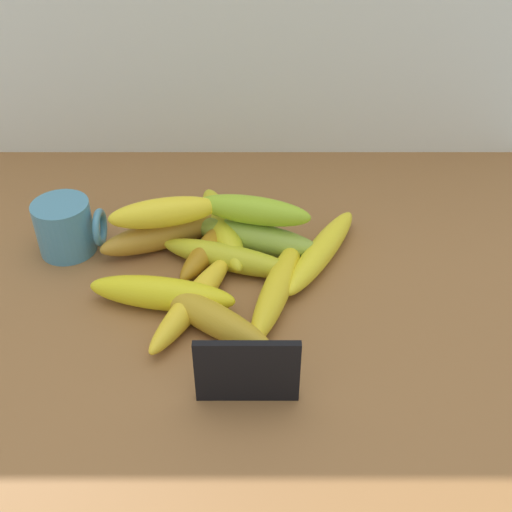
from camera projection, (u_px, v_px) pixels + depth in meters
The scene contains 15 objects.
counter_top at pixel (199, 300), 81.45cm from camera, with size 110.00×76.00×3.00cm, color brown.
chalkboard_sign at pixel (246, 373), 64.37cm from camera, with size 11.00×1.80×8.40cm.
coffee_mug at pixel (64, 228), 85.29cm from camera, with size 9.31×7.81×7.67cm.
banana_0 at pixel (253, 238), 86.21cm from camera, with size 19.35×4.37×4.37cm, color #8CA938.
banana_1 at pixel (275, 288), 78.39cm from camera, with size 20.28×3.53×3.53cm, color yellow.
banana_2 at pixel (228, 258), 83.14cm from camera, with size 19.76×3.66×3.66cm, color gold.
banana_3 at pixel (191, 302), 76.52cm from camera, with size 19.53×3.25×3.25cm, color yellow.
banana_4 at pixel (160, 294), 76.96cm from camera, with size 18.75×4.22×4.22cm, color yellow.
banana_5 at pixel (209, 318), 73.80cm from camera, with size 17.89×3.87×3.87cm, color gold.
banana_6 at pixel (166, 233), 87.23cm from camera, with size 19.70×4.33×4.33cm, color #B78529.
banana_7 at pixel (319, 251), 84.57cm from camera, with size 20.77×3.56×3.56cm, color yellow.
banana_8 at pixel (220, 228), 88.41cm from camera, with size 20.41×4.13×4.13cm, color gold.
banana_9 at pixel (210, 245), 85.80cm from camera, with size 17.18×3.37×3.37cm, color #A77316.
banana_10 at pixel (251, 210), 84.24cm from camera, with size 15.96×3.91×3.91cm, color #96BE27.
banana_11 at pixel (162, 213), 83.72cm from camera, with size 15.01×4.06×4.06cm, color yellow.
Camera 1 is at (7.28, -60.92, 55.90)cm, focal length 43.37 mm.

